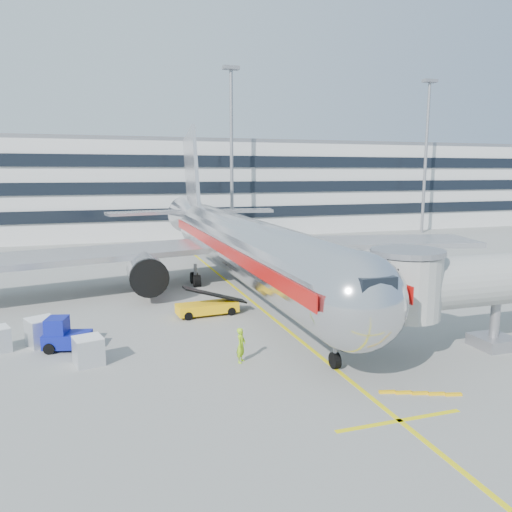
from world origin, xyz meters
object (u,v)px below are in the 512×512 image
object	(u,v)px
main_jet	(235,242)
belt_loader	(207,307)
baggage_tug	(64,336)
ramp_worker	(241,345)
cargo_container_left	(88,351)
cargo_container_front	(42,331)

from	to	relation	value
main_jet	belt_loader	bearing A→B (deg)	-119.16
main_jet	baggage_tug	distance (m)	18.79
belt_loader	ramp_worker	distance (m)	9.59
cargo_container_left	cargo_container_front	xyz separation A→B (m)	(-2.70, 4.15, 0.07)
baggage_tug	cargo_container_left	bearing A→B (deg)	-64.31
belt_loader	cargo_container_front	bearing A→B (deg)	-163.81
cargo_container_left	ramp_worker	bearing A→B (deg)	-15.80
main_jet	ramp_worker	size ratio (longest dim) A/B	26.09
main_jet	baggage_tug	bearing A→B (deg)	-138.70
main_jet	cargo_container_left	world-z (taller)	main_jet
cargo_container_front	ramp_worker	size ratio (longest dim) A/B	1.07
main_jet	cargo_container_front	bearing A→B (deg)	-144.42
baggage_tug	ramp_worker	xyz separation A→B (m)	(9.37, -5.11, 0.12)
main_jet	baggage_tug	size ratio (longest dim) A/B	17.54
cargo_container_front	belt_loader	bearing A→B (deg)	16.19
main_jet	cargo_container_left	size ratio (longest dim) A/B	29.08
main_jet	cargo_container_front	size ratio (longest dim) A/B	24.42
belt_loader	cargo_container_left	world-z (taller)	belt_loader
baggage_tug	cargo_container_left	xyz separation A→B (m)	(1.37, -2.84, -0.08)
cargo_container_left	cargo_container_front	distance (m)	4.95
belt_loader	ramp_worker	size ratio (longest dim) A/B	2.43
cargo_container_left	ramp_worker	xyz separation A→B (m)	(8.00, -2.26, 0.20)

